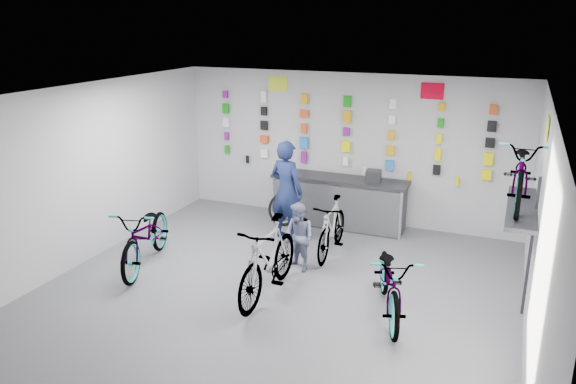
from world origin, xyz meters
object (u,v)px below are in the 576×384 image
at_px(bike_right, 391,281).
at_px(bike_service, 332,227).
at_px(bike_left, 146,235).
at_px(clerk, 287,191).
at_px(counter, 339,203).
at_px(customer, 299,237).
at_px(bike_center, 268,259).

relative_size(bike_right, bike_service, 1.16).
xyz_separation_m(bike_left, clerk, (1.69, 2.04, 0.40)).
height_order(bike_left, bike_right, bike_left).
bearing_deg(bike_left, counter, 35.55).
bearing_deg(bike_right, clerk, 120.30).
bearing_deg(clerk, counter, -110.35).
relative_size(bike_service, customer, 1.46).
distance_m(counter, bike_left, 3.88).
bearing_deg(customer, bike_center, -68.06).
xyz_separation_m(bike_center, clerk, (-0.64, 2.24, 0.35)).
xyz_separation_m(counter, bike_right, (1.74, -3.11, 0.03)).
height_order(bike_center, bike_service, bike_center).
distance_m(counter, bike_center, 3.26).
bearing_deg(bike_service, customer, -112.74).
distance_m(counter, customer, 2.23).
height_order(bike_service, clerk, clerk).
xyz_separation_m(counter, customer, (0.02, -2.23, 0.09)).
height_order(bike_right, bike_service, bike_right).
relative_size(bike_service, clerk, 0.89).
height_order(bike_left, bike_center, bike_center).
height_order(bike_center, customer, bike_center).
bearing_deg(clerk, bike_center, 120.32).
distance_m(bike_right, bike_service, 2.21).
xyz_separation_m(counter, bike_service, (0.32, -1.41, 0.02)).
bearing_deg(bike_service, bike_center, -104.26).
relative_size(bike_left, customer, 1.81).
height_order(bike_left, customer, customer).
distance_m(bike_right, customer, 1.93).
relative_size(counter, clerk, 1.43).
bearing_deg(counter, bike_right, -60.84).
xyz_separation_m(bike_center, customer, (0.08, 1.03, -0.02)).
relative_size(clerk, customer, 1.64).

